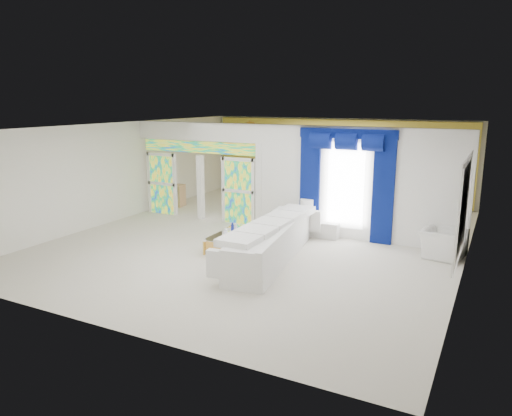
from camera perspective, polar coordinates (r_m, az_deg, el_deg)
The scene contains 22 objects.
floor at distance 13.19m, azimuth 1.22°, elevation -3.50°, with size 12.00×12.00×0.00m, color #B7AF9E.
dividing_wall at distance 13.03m, azimuth 11.75°, elevation 2.80°, with size 5.70×0.18×3.00m, color white.
dividing_header at distance 14.99m, azimuth -6.97°, elevation 8.97°, with size 4.30×0.18×0.55m, color white.
stained_panel_left at distance 16.03m, azimuth -11.04°, elevation 2.86°, with size 0.95×0.04×2.00m, color #994C3F.
stained_panel_right at distance 14.46m, azimuth -2.10°, elevation 2.02°, with size 0.95×0.04×2.00m, color #994C3F.
stained_transom at distance 15.03m, azimuth -6.92°, elevation 7.16°, with size 4.00×0.05×0.35m, color #994C3F.
window_pane at distance 13.01m, azimuth 10.56°, elevation 2.61°, with size 1.00×0.02×2.30m, color white.
blue_drape_left at distance 13.30m, azimuth 6.39°, elevation 2.76°, with size 0.55×0.10×2.80m, color #030E41.
blue_drape_right at distance 12.75m, azimuth 14.82°, elevation 1.97°, with size 0.55×0.10×2.80m, color #030E41.
blue_pelmet at distance 12.82m, azimuth 10.78°, elevation 8.63°, with size 2.60×0.12×0.25m, color #030E41.
wall_mirror at distance 10.63m, azimuth 23.40°, elevation 0.05°, with size 0.04×2.70×1.90m, color white.
gold_curtains at distance 18.28m, azimuth 9.41°, elevation 5.71°, with size 9.70×0.12×2.90m, color gold.
white_sofa at distance 11.36m, azimuth 1.95°, elevation -4.09°, with size 0.91×4.24×0.81m, color white.
coffee_table at distance 12.28m, azimuth -3.18°, elevation -3.87°, with size 0.55×1.66×0.37m, color gold.
console_table at distance 13.38m, azimuth 7.16°, elevation -2.43°, with size 1.27×0.40×0.42m, color silver.
table_lamp at distance 13.36m, azimuth 6.01°, elevation -0.20°, with size 0.36×0.36×0.58m, color silver.
armchair at distance 12.40m, azimuth 21.22°, elevation -3.85°, with size 1.03×0.90×0.67m, color white.
grand_piano at distance 16.85m, azimuth 1.84°, elevation 1.89°, with size 1.56×2.04×1.03m, color black.
piano_bench at distance 15.52m, azimuth -0.71°, elevation -0.40°, with size 0.95×0.37×0.32m, color black.
tv_console at distance 17.19m, azimuth -9.42°, elevation 1.48°, with size 0.52×0.47×0.76m, color #A28151.
chandelier at distance 16.77m, azimuth -0.73°, elevation 9.20°, with size 0.60×0.60×0.60m, color gold.
decanters at distance 12.24m, azimuth -2.92°, elevation -2.63°, with size 0.14×0.65×0.23m.
Camera 1 is at (5.53, -11.39, 3.70)m, focal length 33.84 mm.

